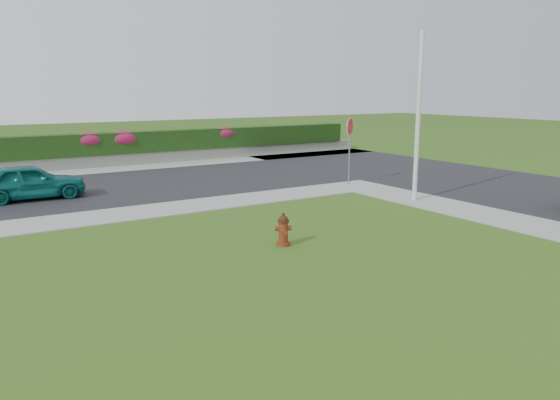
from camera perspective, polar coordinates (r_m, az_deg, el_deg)
ground at (r=11.42m, az=10.58°, el=-8.58°), size 120.00×120.00×0.00m
street_right at (r=23.03m, az=25.91°, el=0.67°), size 8.00×32.00×0.04m
street_far at (r=22.26m, az=-25.70°, el=0.35°), size 26.00×8.00×0.04m
sidewalk_far at (r=17.28m, az=-26.92°, el=-2.69°), size 24.00×2.00×0.04m
curb_corner at (r=22.45m, az=8.09°, el=1.47°), size 2.00×2.00×0.04m
sidewalk_beyond at (r=27.81m, az=-18.80°, el=2.89°), size 34.00×2.00×0.04m
retaining_wall at (r=29.22m, az=-19.55°, el=3.78°), size 34.00×0.40×0.60m
hedge at (r=29.23m, az=-19.70°, el=5.45°), size 32.00×0.90×1.10m
fire_hydrant at (r=13.77m, az=0.34°, el=-3.17°), size 0.43×0.41×0.83m
sedan_teal at (r=21.25m, az=-24.71°, el=1.75°), size 3.75×1.55×1.27m
utility_pole at (r=19.55m, az=14.24°, el=8.31°), size 0.16×0.16×5.83m
stop_sign at (r=22.63m, az=7.30°, el=6.80°), size 0.65×0.41×2.76m
flower_clump_d at (r=29.15m, az=-19.38°, el=5.97°), size 1.48×0.95×0.74m
flower_clump_e at (r=29.59m, az=-16.05°, el=6.21°), size 1.57×1.01×0.79m
flower_clump_f at (r=31.72m, az=-5.86°, el=6.98°), size 1.41×0.91×0.70m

